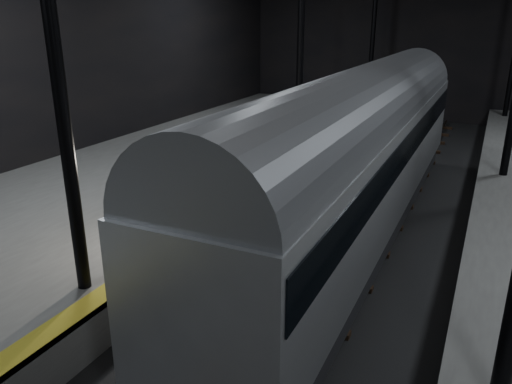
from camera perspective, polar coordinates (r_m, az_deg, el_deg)
The scene contains 6 objects.
ground at distance 12.61m, azimuth 7.78°, elevation -10.04°, with size 44.00×44.00×0.00m, color black.
platform_left at distance 16.02m, azimuth -18.55°, elevation -2.34°, with size 9.00×43.80×1.00m, color #51514F.
tactile_strip at distance 13.36m, azimuth -5.39°, elevation -3.37°, with size 0.50×43.80×0.01m, color olive.
track at distance 12.57m, azimuth 7.79°, elevation -9.77°, with size 2.40×43.00×0.24m.
train at distance 14.34m, azimuth 12.03°, elevation 4.97°, with size 2.70×18.02×4.82m.
woman at distance 14.22m, azimuth -6.60°, elevation 1.79°, with size 0.65×0.42×1.77m, color #9C8260.
Camera 1 is at (3.16, -10.54, 6.16)m, focal length 35.00 mm.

